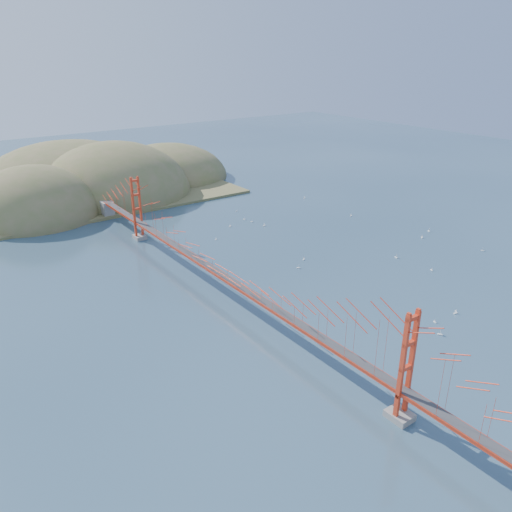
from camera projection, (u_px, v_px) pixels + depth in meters
ground at (228, 300)px, 70.05m from camera, size 320.00×320.00×0.00m
bridge at (226, 253)px, 67.48m from camera, size 2.20×94.40×12.00m
far_headlands at (84, 192)px, 122.39m from camera, size 84.00×58.00×25.00m
sailboat_5 at (396, 257)px, 83.99m from camera, size 0.55×0.64×0.73m
sailboat_4 at (422, 237)px, 92.76m from camera, size 0.71×0.71×0.74m
sailboat_17 at (351, 215)px, 104.72m from camera, size 0.62×0.56×0.70m
sailboat_8 at (304, 198)px, 117.04m from camera, size 0.57×0.50×0.65m
sailboat_12 at (216, 239)px, 91.92m from camera, size 0.49×0.42×0.56m
sailboat_15 at (244, 219)px, 102.67m from camera, size 0.61×0.61×0.66m
sailboat_2 at (456, 313)px, 66.35m from camera, size 0.61×0.55×0.69m
sailboat_11 at (483, 250)px, 86.86m from camera, size 0.61×0.61×0.69m
sailboat_3 at (230, 226)px, 98.50m from camera, size 0.58×0.50×0.66m
sailboat_0 at (435, 321)px, 64.27m from camera, size 0.46×0.50×0.56m
sailboat_6 at (440, 334)px, 61.43m from camera, size 0.70×0.70×0.75m
sailboat_9 at (429, 231)px, 96.06m from camera, size 0.66×0.66×0.71m
sailboat_1 at (298, 267)px, 80.03m from camera, size 0.65×0.65×0.68m
sailboat_16 at (252, 221)px, 101.26m from camera, size 0.62×0.62×0.65m
sailboat_14 at (432, 270)px, 79.25m from camera, size 0.55×0.55×0.61m
sailboat_7 at (264, 225)px, 98.99m from camera, size 0.64×0.55×0.73m
sailboat_extra_0 at (237, 211)px, 107.71m from camera, size 0.53×0.53×0.56m
sailboat_extra_1 at (304, 259)px, 83.15m from camera, size 0.65×0.65×0.69m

